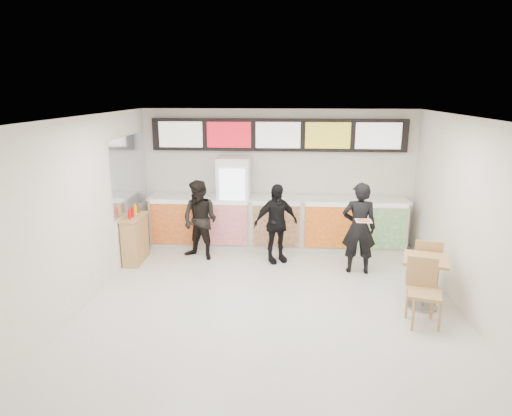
# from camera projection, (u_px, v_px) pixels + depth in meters

# --- Properties ---
(floor) EXTENTS (7.00, 7.00, 0.00)m
(floor) POSITION_uv_depth(u_px,v_px,m) (270.00, 313.00, 7.14)
(floor) COLOR beige
(floor) RESTS_ON ground
(ceiling) EXTENTS (7.00, 7.00, 0.00)m
(ceiling) POSITION_uv_depth(u_px,v_px,m) (272.00, 118.00, 6.39)
(ceiling) COLOR white
(ceiling) RESTS_ON wall_back
(wall_back) EXTENTS (6.00, 0.00, 6.00)m
(wall_back) POSITION_uv_depth(u_px,v_px,m) (278.00, 177.00, 10.15)
(wall_back) COLOR silver
(wall_back) RESTS_ON floor
(wall_left) EXTENTS (0.00, 7.00, 7.00)m
(wall_left) POSITION_uv_depth(u_px,v_px,m) (76.00, 217.00, 6.98)
(wall_left) COLOR silver
(wall_left) RESTS_ON floor
(wall_right) EXTENTS (0.00, 7.00, 7.00)m
(wall_right) POSITION_uv_depth(u_px,v_px,m) (479.00, 225.00, 6.55)
(wall_right) COLOR silver
(wall_right) RESTS_ON floor
(service_counter) EXTENTS (5.56, 0.77, 1.14)m
(service_counter) POSITION_uv_depth(u_px,v_px,m) (277.00, 223.00, 9.99)
(service_counter) COLOR silver
(service_counter) RESTS_ON floor
(menu_board) EXTENTS (5.50, 0.14, 0.70)m
(menu_board) POSITION_uv_depth(u_px,v_px,m) (278.00, 135.00, 9.82)
(menu_board) COLOR black
(menu_board) RESTS_ON wall_back
(drinks_fridge) EXTENTS (0.70, 0.67, 2.00)m
(drinks_fridge) POSITION_uv_depth(u_px,v_px,m) (234.00, 203.00, 9.96)
(drinks_fridge) COLOR white
(drinks_fridge) RESTS_ON floor
(mirror_panel) EXTENTS (0.01, 2.00, 1.50)m
(mirror_panel) POSITION_uv_depth(u_px,v_px,m) (130.00, 173.00, 9.28)
(mirror_panel) COLOR #B2B7BF
(mirror_panel) RESTS_ON wall_left
(customer_main) EXTENTS (0.66, 0.45, 1.75)m
(customer_main) POSITION_uv_depth(u_px,v_px,m) (359.00, 228.00, 8.55)
(customer_main) COLOR black
(customer_main) RESTS_ON floor
(customer_left) EXTENTS (0.97, 0.88, 1.64)m
(customer_left) POSITION_uv_depth(u_px,v_px,m) (200.00, 220.00, 9.27)
(customer_left) COLOR black
(customer_left) RESTS_ON floor
(customer_mid) EXTENTS (1.02, 0.77, 1.61)m
(customer_mid) POSITION_uv_depth(u_px,v_px,m) (276.00, 223.00, 9.11)
(customer_mid) COLOR black
(customer_mid) RESTS_ON floor
(pizza_slice) EXTENTS (0.36, 0.36, 0.02)m
(pizza_slice) POSITION_uv_depth(u_px,v_px,m) (363.00, 220.00, 8.04)
(pizza_slice) COLOR beige
(pizza_slice) RESTS_ON customer_main
(cafe_table) EXTENTS (0.88, 1.75, 0.99)m
(cafe_table) POSITION_uv_depth(u_px,v_px,m) (424.00, 273.00, 7.21)
(cafe_table) COLOR tan
(cafe_table) RESTS_ON floor
(condiment_ledge) EXTENTS (0.35, 0.85, 1.14)m
(condiment_ledge) POSITION_uv_depth(u_px,v_px,m) (135.00, 238.00, 9.18)
(condiment_ledge) COLOR tan
(condiment_ledge) RESTS_ON floor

